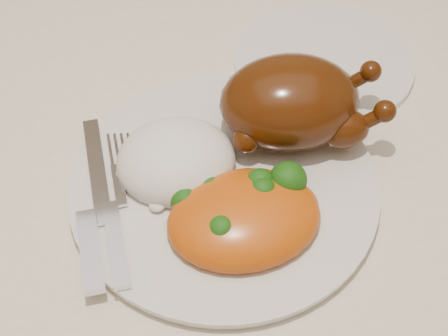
{
  "coord_description": "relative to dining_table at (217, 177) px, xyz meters",
  "views": [
    {
      "loc": [
        -0.02,
        -0.46,
        1.24
      ],
      "look_at": [
        0.0,
        -0.1,
        0.8
      ],
      "focal_mm": 50.0,
      "sensor_mm": 36.0,
      "label": 1
    }
  ],
  "objects": [
    {
      "name": "dinner_plate",
      "position": [
        0.0,
        -0.1,
        0.11
      ],
      "size": [
        0.35,
        0.35,
        0.01
      ],
      "primitive_type": "cylinder",
      "rotation": [
        0.0,
        0.0,
        0.25
      ],
      "color": "silver",
      "rests_on": "tablecloth"
    },
    {
      "name": "rice_mound",
      "position": [
        -0.04,
        -0.08,
        0.13
      ],
      "size": [
        0.13,
        0.12,
        0.06
      ],
      "rotation": [
        0.0,
        0.0,
        0.15
      ],
      "color": "white",
      "rests_on": "dinner_plate"
    },
    {
      "name": "tablecloth",
      "position": [
        0.0,
        0.0,
        0.07
      ],
      "size": [
        1.73,
        1.03,
        0.18
      ],
      "color": "beige",
      "rests_on": "dining_table"
    },
    {
      "name": "mac_and_cheese",
      "position": [
        0.02,
        -0.14,
        0.13
      ],
      "size": [
        0.15,
        0.13,
        0.05
      ],
      "rotation": [
        0.0,
        0.0,
        0.18
      ],
      "color": "#CF550D",
      "rests_on": "dinner_plate"
    },
    {
      "name": "cutlery",
      "position": [
        -0.11,
        -0.14,
        0.12
      ],
      "size": [
        0.05,
        0.2,
        0.01
      ],
      "rotation": [
        0.0,
        0.0,
        0.16
      ],
      "color": "silver",
      "rests_on": "dinner_plate"
    },
    {
      "name": "side_plate",
      "position": [
        0.13,
        0.07,
        0.11
      ],
      "size": [
        0.21,
        0.21,
        0.01
      ],
      "primitive_type": "cylinder",
      "rotation": [
        0.0,
        0.0,
        -0.06
      ],
      "color": "silver",
      "rests_on": "tablecloth"
    },
    {
      "name": "roast_chicken",
      "position": [
        0.07,
        -0.04,
        0.16
      ],
      "size": [
        0.16,
        0.11,
        0.09
      ],
      "rotation": [
        0.0,
        0.0,
        0.02
      ],
      "color": "#4C2008",
      "rests_on": "dinner_plate"
    },
    {
      "name": "dining_table",
      "position": [
        0.0,
        0.0,
        0.0
      ],
      "size": [
        1.6,
        0.9,
        0.76
      ],
      "color": "brown",
      "rests_on": "floor"
    }
  ]
}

